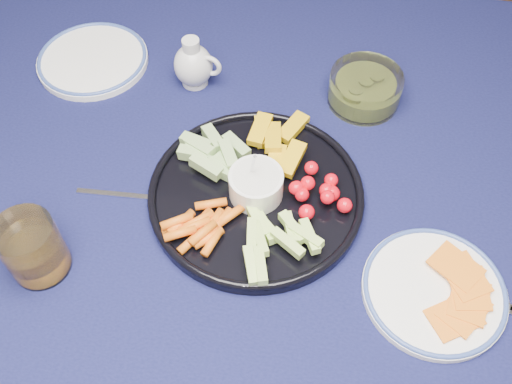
% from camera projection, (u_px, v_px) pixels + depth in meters
% --- Properties ---
extents(dining_table, '(1.67, 1.07, 0.75)m').
position_uv_depth(dining_table, '(194.00, 200.00, 0.99)').
color(dining_table, '#4C3019').
rests_on(dining_table, ground).
extents(crudite_platter, '(0.33, 0.33, 0.11)m').
position_uv_depth(crudite_platter, '(255.00, 191.00, 0.87)').
color(crudite_platter, black).
rests_on(crudite_platter, dining_table).
extents(creamer_pitcher, '(0.09, 0.07, 0.10)m').
position_uv_depth(creamer_pitcher, '(194.00, 65.00, 1.00)').
color(creamer_pitcher, silver).
rests_on(creamer_pitcher, dining_table).
extents(pickle_bowl, '(0.12, 0.12, 0.06)m').
position_uv_depth(pickle_bowl, '(365.00, 90.00, 0.99)').
color(pickle_bowl, silver).
rests_on(pickle_bowl, dining_table).
extents(cheese_plate, '(0.20, 0.20, 0.02)m').
position_uv_depth(cheese_plate, '(435.00, 290.00, 0.78)').
color(cheese_plate, white).
rests_on(cheese_plate, dining_table).
extents(juice_tumbler, '(0.08, 0.08, 0.10)m').
position_uv_depth(juice_tumbler, '(34.00, 250.00, 0.78)').
color(juice_tumbler, silver).
rests_on(juice_tumbler, dining_table).
extents(fork_left, '(0.15, 0.02, 0.00)m').
position_uv_depth(fork_left, '(130.00, 196.00, 0.88)').
color(fork_left, silver).
rests_on(fork_left, dining_table).
extents(fork_right, '(0.14, 0.08, 0.00)m').
position_uv_depth(fork_right, '(489.00, 296.00, 0.79)').
color(fork_right, silver).
rests_on(fork_right, dining_table).
extents(side_plate_extra, '(0.20, 0.20, 0.02)m').
position_uv_depth(side_plate_extra, '(93.00, 59.00, 1.06)').
color(side_plate_extra, white).
rests_on(side_plate_extra, dining_table).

